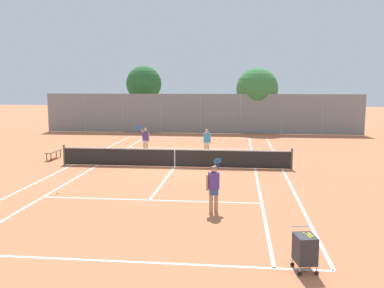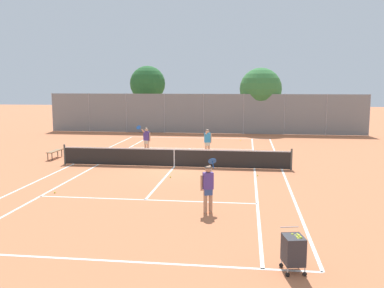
% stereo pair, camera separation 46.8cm
% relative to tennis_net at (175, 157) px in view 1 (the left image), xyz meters
% --- Properties ---
extents(ground_plane, '(120.00, 120.00, 0.00)m').
position_rel_tennis_net_xyz_m(ground_plane, '(0.00, 0.00, -0.51)').
color(ground_plane, '#C67047').
extents(court_line_markings, '(11.10, 23.90, 0.01)m').
position_rel_tennis_net_xyz_m(court_line_markings, '(0.00, 0.00, -0.51)').
color(court_line_markings, silver).
rests_on(court_line_markings, ground).
extents(tennis_net, '(12.00, 0.10, 1.07)m').
position_rel_tennis_net_xyz_m(tennis_net, '(0.00, 0.00, 0.00)').
color(tennis_net, '#474C47').
rests_on(tennis_net, ground).
extents(ball_cart, '(0.59, 0.71, 0.96)m').
position_rel_tennis_net_xyz_m(ball_cart, '(4.81, -11.95, 0.02)').
color(ball_cart, '#2D2D33').
rests_on(ball_cart, ground).
extents(player_near_side, '(0.50, 0.86, 1.77)m').
position_rel_tennis_net_xyz_m(player_near_side, '(2.46, -7.69, 0.42)').
color(player_near_side, tan).
rests_on(player_near_side, ground).
extents(player_far_left, '(0.79, 0.71, 1.77)m').
position_rel_tennis_net_xyz_m(player_far_left, '(-2.40, 3.94, 0.42)').
color(player_far_left, '#D8A884').
rests_on(player_far_left, ground).
extents(player_far_right, '(0.43, 0.57, 1.60)m').
position_rel_tennis_net_xyz_m(player_far_right, '(1.40, 3.56, 0.40)').
color(player_far_right, '#D8A884').
rests_on(player_far_right, ground).
extents(loose_tennis_ball_0, '(0.07, 0.07, 0.07)m').
position_rel_tennis_net_xyz_m(loose_tennis_ball_0, '(-1.60, 5.93, -0.48)').
color(loose_tennis_ball_0, '#D1DB33').
rests_on(loose_tennis_ball_0, ground).
extents(loose_tennis_ball_1, '(0.07, 0.07, 0.07)m').
position_rel_tennis_net_xyz_m(loose_tennis_ball_1, '(0.26, -2.56, -0.48)').
color(loose_tennis_ball_1, '#D1DB33').
rests_on(loose_tennis_ball_1, ground).
extents(loose_tennis_ball_2, '(0.07, 0.07, 0.07)m').
position_rel_tennis_net_xyz_m(loose_tennis_ball_2, '(-4.00, 7.15, -0.48)').
color(loose_tennis_ball_2, '#D1DB33').
rests_on(loose_tennis_ball_2, ground).
extents(loose_tennis_ball_3, '(0.07, 0.07, 0.07)m').
position_rel_tennis_net_xyz_m(loose_tennis_ball_3, '(3.23, 10.68, -0.48)').
color(loose_tennis_ball_3, '#D1DB33').
rests_on(loose_tennis_ball_3, ground).
extents(loose_tennis_ball_4, '(0.07, 0.07, 0.07)m').
position_rel_tennis_net_xyz_m(loose_tennis_ball_4, '(4.24, -1.68, -0.48)').
color(loose_tennis_ball_4, '#D1DB33').
rests_on(loose_tennis_ball_4, ground).
extents(loose_tennis_ball_5, '(0.07, 0.07, 0.07)m').
position_rel_tennis_net_xyz_m(loose_tennis_ball_5, '(-3.77, -5.91, -0.48)').
color(loose_tennis_ball_5, '#D1DB33').
rests_on(loose_tennis_ball_5, ground).
extents(courtside_bench, '(0.36, 1.50, 0.47)m').
position_rel_tennis_net_xyz_m(courtside_bench, '(-7.25, 1.57, -0.10)').
color(courtside_bench, olive).
rests_on(courtside_bench, ground).
extents(back_fence, '(27.41, 0.08, 3.42)m').
position_rel_tennis_net_xyz_m(back_fence, '(-0.00, 15.05, 1.20)').
color(back_fence, gray).
rests_on(back_fence, ground).
extents(tree_behind_left, '(3.27, 3.27, 5.90)m').
position_rel_tennis_net_xyz_m(tree_behind_left, '(-5.54, 17.71, 3.69)').
color(tree_behind_left, brown).
rests_on(tree_behind_left, ground).
extents(tree_behind_right, '(3.66, 3.66, 5.65)m').
position_rel_tennis_net_xyz_m(tree_behind_right, '(4.83, 16.52, 3.24)').
color(tree_behind_right, brown).
rests_on(tree_behind_right, ground).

